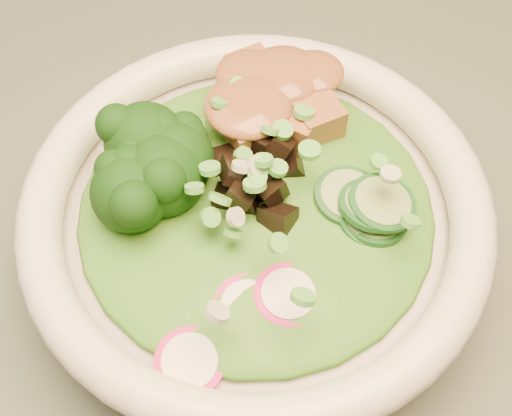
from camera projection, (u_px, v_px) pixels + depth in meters
salad_bowl at (256, 226)px, 0.44m from camera, size 0.28×0.28×0.08m
lettuce_bed at (256, 207)px, 0.42m from camera, size 0.21×0.21×0.03m
broccoli_florets at (143, 187)px, 0.41m from camera, size 0.10×0.09×0.05m
radish_slices at (252, 310)px, 0.38m from camera, size 0.12×0.07×0.02m
cucumber_slices at (374, 204)px, 0.41m from camera, size 0.09×0.09×0.04m
mushroom_heap at (258, 175)px, 0.42m from camera, size 0.09×0.09×0.04m
tofu_cubes at (267, 109)px, 0.45m from camera, size 0.11×0.08×0.04m
peanut_sauce at (267, 94)px, 0.44m from camera, size 0.07×0.06×0.02m
scallion_garnish at (256, 182)px, 0.40m from camera, size 0.20×0.20×0.03m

